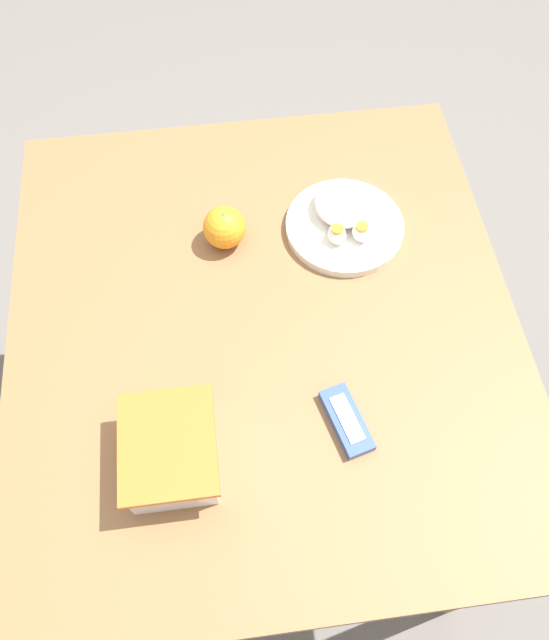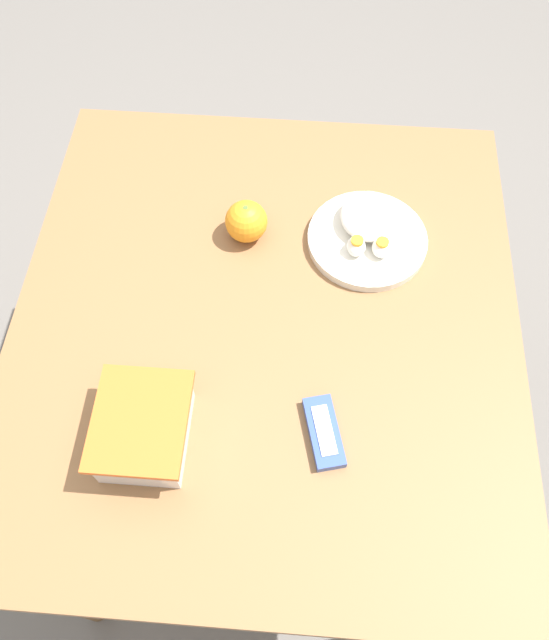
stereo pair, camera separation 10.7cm
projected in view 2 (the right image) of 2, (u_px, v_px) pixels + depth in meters
ground_plane at (269, 451)px, 1.77m from camera, size 10.00×10.00×0.00m
table at (266, 343)px, 1.20m from camera, size 1.00×0.90×0.76m
food_container at (145, 430)px, 0.97m from camera, size 0.17×0.14×0.08m
orange_fruit at (246, 221)px, 1.17m from camera, size 0.08×0.08×0.08m
rice_plate at (368, 232)px, 1.18m from camera, size 0.23×0.23×0.06m
candy_bar at (324, 432)px, 1.00m from camera, size 0.13×0.08×0.02m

